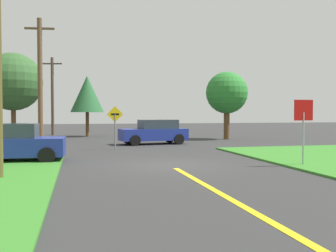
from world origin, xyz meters
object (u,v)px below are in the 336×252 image
Objects in this scene: stop_sign at (303,119)px; parked_car_near_building at (13,143)px; utility_pole_far at (52,95)px; oak_tree_left at (227,93)px; utility_pole_mid at (40,81)px; pine_tree_center at (13,82)px; oak_tree_right at (87,94)px; direction_sign at (115,123)px; car_approaching_junction at (155,132)px.

parked_car_near_building is at bearing -19.79° from stop_sign.
oak_tree_left is (13.65, -8.81, -0.12)m from utility_pole_far.
utility_pole_mid is 1.17× the size of pine_tree_center.
pine_tree_center is at bearing 100.85° from parked_car_near_building.
utility_pole_far is 1.35× the size of oak_tree_right.
stop_sign is at bearing -16.94° from parked_car_near_building.
oak_tree_right is (-1.21, 12.82, 2.20)m from direction_sign.
utility_pole_mid is 7.44m from pine_tree_center.
direction_sign is 0.36× the size of pine_tree_center.
oak_tree_right is (5.68, 2.54, -0.76)m from pine_tree_center.
utility_pole_far is at bearing 105.45° from direction_sign.
utility_pole_far reaches higher than oak_tree_left.
direction_sign reaches higher than parked_car_near_building.
pine_tree_center is (-6.89, 10.28, 2.96)m from direction_sign.
parked_car_near_building is 20.23m from utility_pole_far.
utility_pole_mid reaches higher than utility_pole_far.
direction_sign is at bearing -56.16° from pine_tree_center.
parked_car_near_building is 18.16m from oak_tree_left.
oak_tree_right is at bearing -70.76° from stop_sign.
direction_sign is 11.71m from oak_tree_left.
stop_sign reaches higher than car_approaching_junction.
oak_tree_left is 0.99× the size of oak_tree_right.
pine_tree_center reaches higher than parked_car_near_building.
car_approaching_junction is 12.53m from pine_tree_center.
direction_sign is 12.73m from pine_tree_center.
oak_tree_left is at bearing 13.95° from utility_pole_mid.
parked_car_near_building is (-7.58, -7.90, -0.00)m from car_approaching_junction.
utility_pole_mid is at bearing 142.00° from direction_sign.
pine_tree_center is at bearing -155.92° from oak_tree_right.
direction_sign is (-2.92, -3.41, 0.71)m from car_approaching_junction.
utility_pole_far reaches higher than oak_tree_right.
car_approaching_junction is at bearing 49.40° from direction_sign.
utility_pole_far is at bearing 138.70° from oak_tree_right.
oak_tree_right is at bearing -74.31° from car_approaching_junction.
utility_pole_far is (-7.21, 12.11, 2.94)m from car_approaching_junction.
utility_pole_mid is at bearing -89.89° from utility_pole_far.
parked_car_near_building is (-11.09, 3.85, -1.02)m from stop_sign.
utility_pole_far reaches higher than pine_tree_center.
stop_sign is 0.49× the size of oak_tree_left.
oak_tree_right reaches higher than parked_car_near_building.
utility_pole_mid reaches higher than oak_tree_right.
direction_sign is 0.46× the size of oak_tree_right.
stop_sign is 15.45m from oak_tree_left.
stop_sign is at bearing 98.60° from car_approaching_junction.
parked_car_near_building is at bearing -91.04° from utility_pole_far.
stop_sign is at bearing -70.13° from oak_tree_right.
pine_tree_center is (-16.25, 3.56, 0.85)m from oak_tree_left.
utility_pole_far is at bearing 147.16° from oak_tree_left.
pine_tree_center is at bearing 110.72° from utility_pole_mid.
utility_pole_mid is at bearing -166.05° from oak_tree_left.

